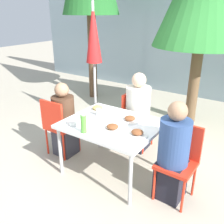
# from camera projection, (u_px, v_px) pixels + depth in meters

# --- Properties ---
(ground_plane) EXTENTS (24.00, 24.00, 0.00)m
(ground_plane) POSITION_uv_depth(u_px,v_px,m) (112.00, 170.00, 3.44)
(ground_plane) COLOR #B2A893
(building_facade) EXTENTS (10.00, 0.20, 3.00)m
(building_facade) POSITION_uv_depth(u_px,v_px,m) (204.00, 35.00, 5.82)
(building_facade) COLOR gray
(building_facade) RESTS_ON ground
(dining_table) EXTENTS (1.18, 0.97, 0.72)m
(dining_table) POSITION_uv_depth(u_px,v_px,m) (112.00, 127.00, 3.19)
(dining_table) COLOR white
(dining_table) RESTS_ON ground
(chair_left) EXTENTS (0.41, 0.41, 0.89)m
(chair_left) POSITION_uv_depth(u_px,v_px,m) (58.00, 123.00, 3.63)
(chair_left) COLOR red
(chair_left) RESTS_ON ground
(person_left) EXTENTS (0.32, 0.32, 1.12)m
(person_left) POSITION_uv_depth(u_px,v_px,m) (64.00, 122.00, 3.66)
(person_left) COLOR #383842
(person_left) RESTS_ON ground
(chair_right) EXTENTS (0.41, 0.41, 0.89)m
(chair_right) POSITION_uv_depth(u_px,v_px,m) (180.00, 156.00, 2.82)
(chair_right) COLOR red
(chair_right) RESTS_ON ground
(person_right) EXTENTS (0.34, 0.34, 1.19)m
(person_right) POSITION_uv_depth(u_px,v_px,m) (173.00, 155.00, 2.77)
(person_right) COLOR black
(person_right) RESTS_ON ground
(chair_far) EXTENTS (0.41, 0.41, 0.89)m
(chair_far) POSITION_uv_depth(u_px,v_px,m) (134.00, 115.00, 3.90)
(chair_far) COLOR red
(chair_far) RESTS_ON ground
(person_far) EXTENTS (0.37, 0.37, 1.22)m
(person_far) POSITION_uv_depth(u_px,v_px,m) (138.00, 115.00, 3.80)
(person_far) COLOR black
(person_far) RESTS_ON ground
(closed_umbrella) EXTENTS (0.36, 0.36, 2.19)m
(closed_umbrella) POSITION_uv_depth(u_px,v_px,m) (94.00, 43.00, 4.16)
(closed_umbrella) COLOR #333333
(closed_umbrella) RESTS_ON ground
(plate_0) EXTENTS (0.25, 0.25, 0.07)m
(plate_0) POSITION_uv_depth(u_px,v_px,m) (137.00, 133.00, 2.85)
(plate_0) COLOR white
(plate_0) RESTS_ON dining_table
(plate_1) EXTENTS (0.25, 0.25, 0.07)m
(plate_1) POSITION_uv_depth(u_px,v_px,m) (112.00, 128.00, 2.98)
(plate_1) COLOR white
(plate_1) RESTS_ON dining_table
(plate_2) EXTENTS (0.26, 0.26, 0.07)m
(plate_2) POSITION_uv_depth(u_px,v_px,m) (97.00, 109.00, 3.55)
(plate_2) COLOR white
(plate_2) RESTS_ON dining_table
(plate_3) EXTENTS (0.25, 0.25, 0.07)m
(plate_3) POSITION_uv_depth(u_px,v_px,m) (130.00, 119.00, 3.21)
(plate_3) COLOR white
(plate_3) RESTS_ON dining_table
(bottle) EXTENTS (0.07, 0.07, 0.23)m
(bottle) POSITION_uv_depth(u_px,v_px,m) (84.00, 124.00, 2.88)
(bottle) COLOR #51A338
(bottle) RESTS_ON dining_table
(drinking_cup) EXTENTS (0.07, 0.07, 0.10)m
(drinking_cup) POSITION_uv_depth(u_px,v_px,m) (98.00, 112.00, 3.36)
(drinking_cup) COLOR silver
(drinking_cup) RESTS_ON dining_table
(salad_bowl) EXTENTS (0.14, 0.14, 0.06)m
(salad_bowl) POSITION_uv_depth(u_px,v_px,m) (74.00, 122.00, 3.12)
(salad_bowl) COLOR white
(salad_bowl) RESTS_ON dining_table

